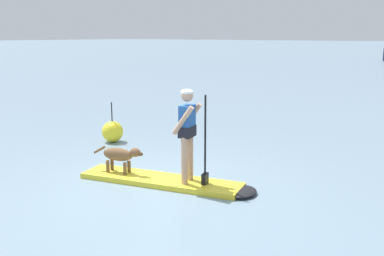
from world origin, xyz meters
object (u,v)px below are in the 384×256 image
at_px(marker_buoy, 113,132).
at_px(person_paddler, 188,129).
at_px(paddleboard, 171,182).
at_px(dog, 120,155).

bearing_deg(marker_buoy, person_paddler, -23.64).
relative_size(paddleboard, dog, 3.19).
height_order(person_paddler, marker_buoy, person_paddler).
bearing_deg(marker_buoy, dog, -40.46).
distance_m(person_paddler, dog, 1.58).
relative_size(dog, marker_buoy, 1.05).
xyz_separation_m(person_paddler, marker_buoy, (-3.72, 1.63, -0.82)).
distance_m(paddleboard, dog, 1.17).
bearing_deg(person_paddler, paddleboard, -165.99).
bearing_deg(paddleboard, marker_buoy, 153.21).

